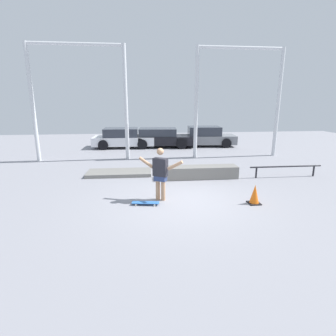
% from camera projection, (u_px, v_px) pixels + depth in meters
% --- Properties ---
extents(ground_plane, '(36.00, 36.00, 0.00)m').
position_uv_depth(ground_plane, '(180.00, 200.00, 8.19)').
color(ground_plane, gray).
extents(skateboarder, '(1.33, 0.83, 1.65)m').
position_uv_depth(skateboarder, '(160.00, 172.00, 8.01)').
color(skateboarder, tan).
rests_on(skateboarder, ground_plane).
extents(skateboard, '(0.84, 0.34, 0.08)m').
position_uv_depth(skateboard, '(146.00, 203.00, 7.81)').
color(skateboard, '#2D66B2').
rests_on(skateboard, ground_plane).
extents(grind_box, '(2.98, 0.70, 0.48)m').
position_uv_depth(grind_box, '(200.00, 172.00, 10.51)').
color(grind_box, slate).
rests_on(grind_box, ground_plane).
extents(manual_pad, '(2.69, 1.19, 0.14)m').
position_uv_depth(manual_pad, '(119.00, 173.00, 11.07)').
color(manual_pad, slate).
rests_on(manual_pad, ground_plane).
extents(grind_rail, '(3.00, 0.09, 0.47)m').
position_uv_depth(grind_rail, '(286.00, 168.00, 10.62)').
color(grind_rail, black).
rests_on(grind_rail, ground_plane).
extents(canopy_support_left, '(4.77, 0.20, 5.75)m').
position_uv_depth(canopy_support_left, '(79.00, 92.00, 13.02)').
color(canopy_support_left, silver).
rests_on(canopy_support_left, ground_plane).
extents(canopy_support_right, '(4.77, 0.20, 5.75)m').
position_uv_depth(canopy_support_right, '(239.00, 93.00, 13.91)').
color(canopy_support_right, silver).
rests_on(canopy_support_right, ground_plane).
extents(parked_car_white, '(4.04, 2.04, 1.28)m').
position_uv_depth(parked_car_white, '(123.00, 138.00, 17.52)').
color(parked_car_white, white).
rests_on(parked_car_white, ground_plane).
extents(parked_car_black, '(4.60, 2.30, 1.25)m').
position_uv_depth(parked_car_black, '(160.00, 138.00, 17.72)').
color(parked_car_black, black).
rests_on(parked_car_black, ground_plane).
extents(parked_car_grey, '(4.05, 2.17, 1.33)m').
position_uv_depth(parked_car_grey, '(206.00, 137.00, 18.10)').
color(parked_car_grey, slate).
rests_on(parked_car_grey, ground_plane).
extents(traffic_cone, '(0.35, 0.35, 0.59)m').
position_uv_depth(traffic_cone, '(255.00, 194.00, 7.85)').
color(traffic_cone, black).
rests_on(traffic_cone, ground_plane).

